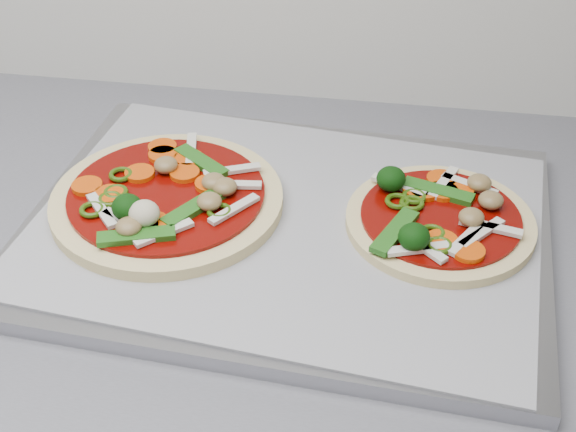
# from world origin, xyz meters

# --- Properties ---
(baking_tray) EXTENTS (0.43, 0.33, 0.01)m
(baking_tray) POSITION_xyz_m (0.36, 1.37, 0.91)
(baking_tray) COLOR #9C9CA1
(baking_tray) RESTS_ON countertop
(parchment) EXTENTS (0.42, 0.33, 0.00)m
(parchment) POSITION_xyz_m (0.36, 1.37, 0.91)
(parchment) COLOR #949398
(parchment) RESTS_ON baking_tray
(pizza_left) EXTENTS (0.20, 0.20, 0.03)m
(pizza_left) POSITION_xyz_m (0.27, 1.37, 0.92)
(pizza_left) COLOR #DBC482
(pizza_left) RESTS_ON parchment
(pizza_right) EXTENTS (0.18, 0.18, 0.03)m
(pizza_right) POSITION_xyz_m (0.48, 1.38, 0.92)
(pizza_right) COLOR #DBC482
(pizza_right) RESTS_ON parchment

